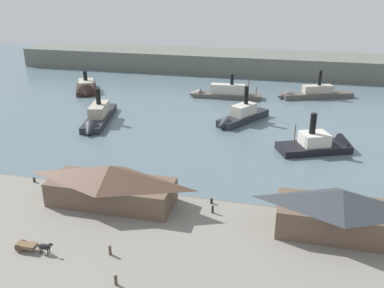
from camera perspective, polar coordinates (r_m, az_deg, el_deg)
ground_plane at (r=80.78m, az=-8.37°, el=-5.71°), size 320.00×320.00×0.00m
quay_promenade at (r=63.72m, az=-15.87°, el=-14.04°), size 110.00×36.00×1.20m
seawall_edge at (r=77.63m, az=-9.37°, el=-6.57°), size 110.00×0.80×1.00m
ferry_shed_customs_shed at (r=71.34m, az=-11.19°, el=-5.49°), size 21.73×8.36×7.08m
ferry_shed_central_terminal at (r=66.01m, az=19.83°, el=-8.80°), size 18.79×8.62×7.21m
horse_cart at (r=63.83m, az=-21.16°, el=-13.04°), size 5.78×1.44×1.87m
pedestrian_by_tram at (r=60.36m, az=-11.30°, el=-14.23°), size 0.41×0.41×1.65m
pedestrian_standing_center at (r=55.31m, az=-10.53°, el=-18.03°), size 0.41×0.41×1.65m
pedestrian_near_west_shed at (r=68.62m, az=2.88°, el=-9.01°), size 0.38×0.38×1.55m
mooring_post_center_east at (r=71.42m, az=2.73°, el=-7.91°), size 0.44×0.44×0.90m
mooring_post_center_west at (r=83.98m, az=-21.04°, el=-4.66°), size 0.44×0.44×0.90m
ferry_approaching_west at (r=116.06m, az=-12.99°, el=3.53°), size 10.31×25.34×10.71m
ferry_outer_harbor at (r=114.50m, az=6.65°, el=3.78°), size 13.84×19.17×11.04m
ferry_approaching_east at (r=100.01m, az=17.71°, el=-0.08°), size 18.93×12.96×11.41m
ferry_moored_west at (r=149.76m, az=-14.45°, el=7.42°), size 13.33×18.03×9.32m
ferry_mid_harbor at (r=144.17m, az=15.93°, el=6.71°), size 25.88×13.88×10.62m
ferry_moored_east at (r=139.53m, az=3.91°, el=7.06°), size 25.08×6.12×9.55m
far_headland at (r=181.29m, az=4.61°, el=11.31°), size 180.00×24.00×8.00m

